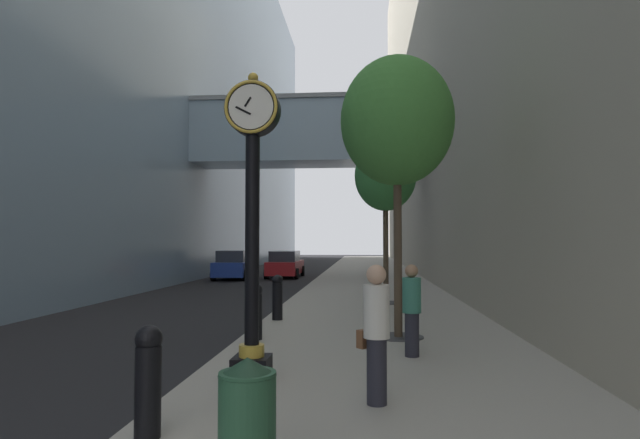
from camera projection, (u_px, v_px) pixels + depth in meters
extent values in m
plane|color=black|center=(315.00, 282.00, 28.65)|extent=(110.00, 110.00, 0.00)
cube|color=#9E998E|center=(370.00, 277.00, 31.38)|extent=(6.10, 80.00, 0.14)
cube|color=#758EA8|center=(142.00, 45.00, 33.19)|extent=(9.00, 80.00, 29.42)
cube|color=#849EB2|center=(309.00, 135.00, 29.59)|extent=(13.54, 3.20, 3.38)
cube|color=gray|center=(309.00, 103.00, 29.66)|extent=(13.54, 3.40, 0.24)
cube|color=#A89E89|center=(494.00, 0.00, 31.44)|extent=(9.00, 80.00, 33.57)
cube|color=black|center=(252.00, 368.00, 7.89)|extent=(0.55, 0.55, 0.35)
cylinder|color=gold|center=(252.00, 350.00, 7.90)|extent=(0.39, 0.38, 0.18)
cylinder|color=black|center=(252.00, 239.00, 7.97)|extent=(0.22, 0.22, 3.19)
cylinder|color=black|center=(253.00, 109.00, 8.05)|extent=(0.84, 0.28, 0.84)
torus|color=gold|center=(251.00, 107.00, 7.90)|extent=(0.82, 0.05, 0.82)
cylinder|color=white|center=(251.00, 107.00, 7.90)|extent=(0.69, 0.01, 0.69)
cylinder|color=white|center=(255.00, 112.00, 8.20)|extent=(0.69, 0.01, 0.69)
sphere|color=gold|center=(253.00, 78.00, 8.07)|extent=(0.16, 0.16, 0.16)
cube|color=black|center=(248.00, 102.00, 7.90)|extent=(0.12, 0.01, 0.16)
cube|color=black|center=(243.00, 111.00, 7.90)|extent=(0.25, 0.01, 0.15)
cylinder|color=black|center=(148.00, 392.00, 5.57)|extent=(0.28, 0.28, 0.97)
sphere|color=black|center=(149.00, 339.00, 5.59)|extent=(0.29, 0.29, 0.29)
cylinder|color=black|center=(256.00, 316.00, 11.13)|extent=(0.28, 0.28, 0.97)
sphere|color=black|center=(256.00, 290.00, 11.15)|extent=(0.29, 0.29, 0.29)
cylinder|color=black|center=(277.00, 301.00, 13.90)|extent=(0.28, 0.28, 0.97)
sphere|color=black|center=(277.00, 280.00, 13.93)|extent=(0.29, 0.29, 0.29)
cylinder|color=#333335|center=(398.00, 337.00, 11.36)|extent=(1.10, 1.10, 0.02)
cylinder|color=#4C3D2D|center=(398.00, 249.00, 11.44)|extent=(0.18, 0.18, 3.83)
ellipsoid|color=#428438|center=(397.00, 121.00, 11.56)|extent=(2.50, 2.50, 2.88)
cylinder|color=#333335|center=(386.00, 303.00, 17.66)|extent=(1.10, 1.10, 0.02)
cylinder|color=#4C3D2D|center=(386.00, 250.00, 17.73)|extent=(0.18, 0.18, 3.55)
ellipsoid|color=#387F3D|center=(385.00, 176.00, 17.84)|extent=(2.11, 2.11, 2.42)
cylinder|color=#234C33|center=(247.00, 424.00, 4.68)|extent=(0.52, 0.52, 0.92)
cone|color=#183523|center=(247.00, 366.00, 4.70)|extent=(0.53, 0.53, 0.16)
cylinder|color=#23232D|center=(377.00, 371.00, 6.71)|extent=(0.37, 0.37, 0.85)
cylinder|color=silver|center=(376.00, 311.00, 6.74)|extent=(0.48, 0.48, 0.69)
sphere|color=tan|center=(376.00, 275.00, 6.76)|extent=(0.26, 0.26, 0.26)
cube|color=brown|center=(365.00, 339.00, 6.90)|extent=(0.23, 0.23, 0.24)
cylinder|color=#23232D|center=(412.00, 335.00, 9.48)|extent=(0.33, 0.33, 0.79)
cylinder|color=#337560|center=(412.00, 295.00, 9.51)|extent=(0.43, 0.43, 0.64)
sphere|color=#9E7556|center=(411.00, 271.00, 9.53)|extent=(0.24, 0.24, 0.24)
cube|color=#AD191E|center=(285.00, 267.00, 32.12)|extent=(1.80, 4.52, 0.78)
cube|color=#282D38|center=(285.00, 256.00, 31.92)|extent=(1.58, 2.53, 0.64)
cylinder|color=black|center=(275.00, 271.00, 33.71)|extent=(0.22, 0.64, 0.64)
cylinder|color=black|center=(303.00, 271.00, 33.56)|extent=(0.22, 0.64, 0.64)
cylinder|color=black|center=(266.00, 274.00, 30.65)|extent=(0.22, 0.64, 0.64)
cylinder|color=black|center=(297.00, 274.00, 30.50)|extent=(0.22, 0.64, 0.64)
cube|color=navy|center=(234.00, 268.00, 30.58)|extent=(1.93, 4.10, 0.82)
cube|color=#282D38|center=(234.00, 256.00, 30.41)|extent=(1.66, 2.31, 0.67)
cylinder|color=black|center=(225.00, 272.00, 31.98)|extent=(0.24, 0.65, 0.64)
cylinder|color=black|center=(254.00, 272.00, 31.89)|extent=(0.24, 0.65, 0.64)
cylinder|color=black|center=(213.00, 275.00, 29.24)|extent=(0.24, 0.65, 0.64)
cylinder|color=black|center=(245.00, 275.00, 29.15)|extent=(0.24, 0.65, 0.64)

